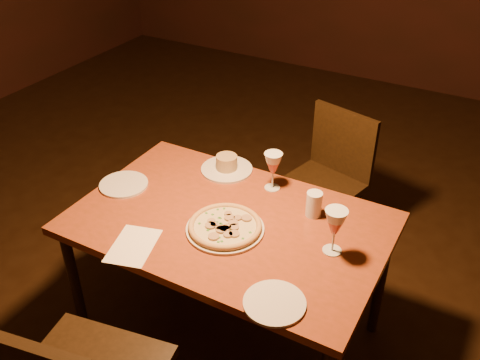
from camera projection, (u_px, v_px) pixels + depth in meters
The scene contains 11 objects.
floor at pixel (191, 344), 2.49m from camera, with size 7.00×7.00×0.00m, color black.
dining_table at pixel (229, 232), 2.20m from camera, with size 1.26×0.81×0.68m.
chair_far at pixel (328, 176), 2.87m from camera, with size 0.47×0.47×0.80m.
pizza_plate at pixel (225, 226), 2.11m from camera, with size 0.31×0.31×0.03m.
ramekin_saucer at pixel (227, 166), 2.48m from camera, with size 0.24×0.24×0.08m.
wine_glass_far at pixel (273, 171), 2.32m from camera, with size 0.08×0.08×0.18m, color #B54F4B, non-canonical shape.
wine_glass_right at pixel (334, 231), 1.96m from camera, with size 0.09×0.09×0.19m, color #B54F4B, non-canonical shape.
water_tumbler at pixel (314, 204), 2.17m from camera, with size 0.07×0.07×0.11m, color silver.
side_plate_left at pixel (124, 184), 2.38m from camera, with size 0.22×0.22×0.01m, color silver.
side_plate_near at pixel (275, 303), 1.78m from camera, with size 0.21×0.21×0.01m, color silver.
menu_card at pixel (133, 246), 2.04m from camera, with size 0.16×0.23×0.00m, color white.
Camera 1 is at (1.01, -1.34, 2.00)m, focal length 40.00 mm.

